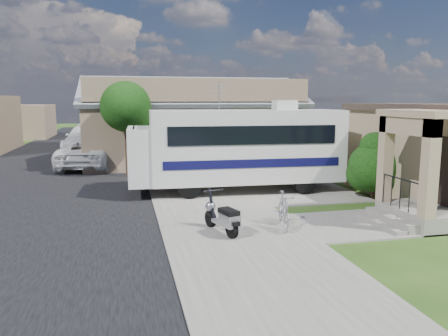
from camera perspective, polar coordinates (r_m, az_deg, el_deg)
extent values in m
plane|color=#214111|center=(13.49, 4.47, -7.00)|extent=(120.00, 120.00, 0.00)
cube|color=black|center=(22.96, -21.71, -0.96)|extent=(9.00, 80.00, 0.02)
cube|color=#66645C|center=(22.86, -5.42, -0.35)|extent=(4.00, 80.00, 0.06)
cube|color=#66645C|center=(18.09, 4.78, -2.82)|extent=(7.00, 6.00, 0.05)
cube|color=#66645C|center=(13.80, 17.82, -6.94)|extent=(4.00, 3.00, 0.05)
cube|color=black|center=(17.87, 18.91, 2.02)|extent=(0.04, 1.10, 1.20)
cube|color=black|center=(14.67, 27.07, -0.47)|extent=(0.04, 0.95, 2.10)
cube|color=#66645C|center=(14.44, 24.32, -5.69)|extent=(1.60, 2.40, 0.50)
cube|color=#66645C|center=(13.89, 20.98, -6.43)|extent=(0.40, 2.16, 0.32)
cube|color=#66645C|center=(13.72, 19.73, -6.89)|extent=(0.35, 2.16, 0.16)
cube|color=#977D5F|center=(14.61, 20.35, 1.11)|extent=(0.35, 0.35, 2.70)
cube|color=#977D5F|center=(12.96, 25.28, -0.12)|extent=(0.35, 0.35, 2.70)
cube|color=#977D5F|center=(13.67, 22.94, 5.10)|extent=(0.35, 2.40, 0.50)
cube|color=#977D5F|center=(14.15, 25.76, 6.45)|extent=(2.10, 2.70, 0.20)
cylinder|color=black|center=(13.77, 22.13, -1.34)|extent=(0.04, 1.70, 0.04)
cube|color=#856853|center=(26.73, -4.46, 4.82)|extent=(12.00, 8.00, 3.60)
cube|color=slate|center=(24.69, -3.84, 9.95)|extent=(12.50, 4.40, 1.78)
cube|color=slate|center=(28.65, -5.12, 9.78)|extent=(12.50, 4.40, 1.78)
cube|color=slate|center=(26.69, -4.54, 11.36)|extent=(12.50, 0.50, 0.22)
cube|color=#856853|center=(22.82, -3.07, 10.04)|extent=(11.76, 0.20, 1.30)
cube|color=#856853|center=(47.73, -26.43, 5.47)|extent=(8.00, 7.00, 3.20)
cylinder|color=black|center=(21.48, -12.56, 3.04)|extent=(0.20, 0.20, 3.15)
sphere|color=black|center=(21.38, -12.72, 7.84)|extent=(2.40, 2.40, 2.40)
sphere|color=black|center=(21.60, -11.62, 6.69)|extent=(1.68, 1.68, 1.68)
cylinder|color=black|center=(31.44, -12.71, 4.95)|extent=(0.20, 0.20, 3.29)
sphere|color=black|center=(31.38, -12.82, 8.38)|extent=(2.40, 2.40, 2.40)
sphere|color=black|center=(31.59, -12.06, 7.55)|extent=(1.68, 1.68, 1.68)
cylinder|color=black|center=(40.44, -12.77, 5.58)|extent=(0.20, 0.20, 3.01)
sphere|color=black|center=(40.38, -12.85, 8.02)|extent=(2.40, 2.40, 2.40)
sphere|color=black|center=(40.59, -12.26, 7.43)|extent=(1.68, 1.68, 1.68)
cube|color=beige|center=(17.62, 2.82, 3.01)|extent=(7.63, 2.96, 2.80)
cube|color=beige|center=(17.17, -10.96, 1.62)|extent=(0.95, 2.59, 2.16)
cube|color=black|center=(17.11, -11.67, 3.57)|extent=(0.15, 2.29, 0.97)
cube|color=black|center=(16.26, 3.96, 4.29)|extent=(6.41, 0.26, 0.70)
cube|color=black|center=(18.90, 1.85, 4.95)|extent=(6.41, 0.26, 0.70)
cube|color=#0B0B39|center=(16.38, 3.92, 0.58)|extent=(6.79, 0.26, 0.32)
cube|color=#0B0B39|center=(19.00, 1.84, 1.75)|extent=(6.79, 0.26, 0.32)
cube|color=beige|center=(17.98, 7.92, 8.15)|extent=(0.89, 0.78, 0.38)
cylinder|color=#96959B|center=(17.31, -0.65, 9.35)|extent=(0.04, 0.04, 1.08)
cylinder|color=black|center=(16.26, -4.53, -2.49)|extent=(0.87, 0.33, 0.86)
cylinder|color=black|center=(18.58, -5.34, -1.07)|extent=(0.87, 0.33, 0.86)
cylinder|color=black|center=(17.34, 10.52, -1.91)|extent=(0.87, 0.33, 0.86)
cylinder|color=black|center=(19.53, 8.00, -0.63)|extent=(0.87, 0.33, 0.86)
cylinder|color=black|center=(17.32, 18.81, -2.62)|extent=(0.15, 0.15, 0.75)
sphere|color=black|center=(17.18, 18.95, 0.12)|extent=(1.87, 1.87, 1.87)
sphere|color=black|center=(17.56, 19.57, 1.50)|extent=(1.49, 1.49, 1.49)
sphere|color=black|center=(17.23, 17.78, -0.74)|extent=(1.31, 1.31, 1.31)
sphere|color=black|center=(17.10, 19.91, -1.23)|extent=(1.12, 1.12, 1.12)
sphere|color=black|center=(17.08, 19.07, 2.59)|extent=(1.12, 1.12, 1.12)
cylinder|color=black|center=(11.66, 1.03, -8.00)|extent=(0.26, 0.50, 0.48)
cylinder|color=black|center=(12.67, -1.77, -6.62)|extent=(0.26, 0.50, 0.48)
cube|color=#96959B|center=(12.09, -0.30, -7.04)|extent=(0.49, 0.67, 0.09)
cube|color=#96959B|center=(11.69, 0.75, -6.83)|extent=(0.53, 0.68, 0.33)
cube|color=black|center=(11.67, 0.62, -5.73)|extent=(0.50, 0.72, 0.13)
cube|color=black|center=(11.47, 1.45, -7.26)|extent=(0.25, 0.27, 0.11)
cylinder|color=black|center=(12.49, -1.61, -4.76)|extent=(0.19, 0.38, 0.91)
sphere|color=#96959B|center=(12.58, -1.77, -5.03)|extent=(0.31, 0.31, 0.31)
sphere|color=black|center=(12.65, -1.96, -4.94)|extent=(0.13, 0.13, 0.13)
cylinder|color=black|center=(12.33, -1.43, -2.96)|extent=(0.59, 0.21, 0.04)
cube|color=black|center=(12.63, -1.77, -6.04)|extent=(0.24, 0.34, 0.07)
imported|color=#96959B|center=(12.73, 7.77, -5.68)|extent=(0.79, 1.73, 1.00)
imported|color=silver|center=(25.08, -16.95, 1.92)|extent=(3.60, 6.18, 1.62)
imported|color=silver|center=(32.67, -17.48, 3.67)|extent=(3.15, 6.72, 1.90)
cylinder|color=#136016|center=(14.57, 19.37, -5.96)|extent=(0.36, 0.36, 0.16)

